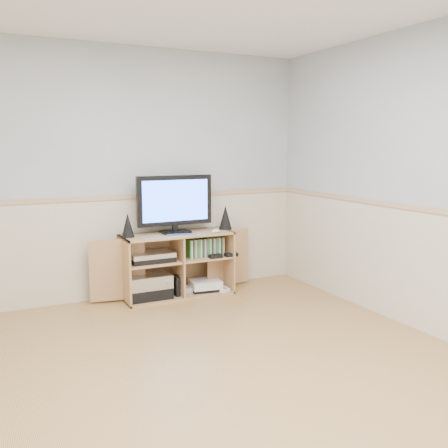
{
  "coord_description": "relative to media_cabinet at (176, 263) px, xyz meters",
  "views": [
    {
      "loc": [
        -1.25,
        -2.67,
        1.54
      ],
      "look_at": [
        0.66,
        1.2,
        0.85
      ],
      "focal_mm": 40.0,
      "sensor_mm": 36.0,
      "label": 1
    }
  ],
  "objects": [
    {
      "name": "game_cases",
      "position": [
        0.3,
        -0.07,
        0.15
      ],
      "size": [
        0.39,
        0.13,
        0.19
      ],
      "primitive_type": "cube",
      "color": "#3F8C3F",
      "rests_on": "media_cabinet"
    },
    {
      "name": "monitor",
      "position": [
        0.0,
        -0.0,
        0.63
      ],
      "size": [
        0.79,
        0.18,
        0.59
      ],
      "color": "black",
      "rests_on": "media_cabinet"
    },
    {
      "name": "media_cabinet",
      "position": [
        0.0,
        0.0,
        0.0
      ],
      "size": [
        1.75,
        0.42,
        0.65
      ],
      "color": "tan",
      "rests_on": "floor"
    },
    {
      "name": "mouse",
      "position": [
        0.37,
        -0.19,
        0.34
      ],
      "size": [
        0.11,
        0.09,
        0.04
      ],
      "primitive_type": "ellipsoid",
      "rotation": [
        0.0,
        0.0,
        0.26
      ],
      "color": "white",
      "rests_on": "media_cabinet"
    },
    {
      "name": "room",
      "position": [
        -0.58,
        -1.94,
        0.88
      ],
      "size": [
        4.04,
        4.54,
        2.54
      ],
      "color": "tan",
      "rests_on": "ground"
    },
    {
      "name": "keyboard",
      "position": [
        0.01,
        -0.19,
        0.32
      ],
      "size": [
        0.32,
        0.18,
        0.01
      ],
      "primitive_type": "cube",
      "rotation": [
        0.0,
        0.0,
        -0.2
      ],
      "color": "silver",
      "rests_on": "media_cabinet"
    },
    {
      "name": "speaker_left",
      "position": [
        -0.5,
        -0.03,
        0.44
      ],
      "size": [
        0.13,
        0.13,
        0.23
      ],
      "primitive_type": "cone",
      "color": "black",
      "rests_on": "media_cabinet"
    },
    {
      "name": "av_components",
      "position": [
        -0.3,
        -0.05,
        -0.11
      ],
      "size": [
        0.52,
        0.32,
        0.47
      ],
      "color": "black",
      "rests_on": "media_cabinet"
    },
    {
      "name": "wall_outlet",
      "position": [
        0.48,
        0.17,
        0.27
      ],
      "size": [
        0.12,
        0.03,
        0.12
      ],
      "primitive_type": "cube",
      "color": "white",
      "rests_on": "wall_back"
    },
    {
      "name": "game_consoles",
      "position": [
        0.29,
        -0.06,
        -0.26
      ],
      "size": [
        0.46,
        0.3,
        0.11
      ],
      "color": "white",
      "rests_on": "media_cabinet"
    },
    {
      "name": "speaker_right",
      "position": [
        0.56,
        -0.03,
        0.45
      ],
      "size": [
        0.14,
        0.14,
        0.25
      ],
      "primitive_type": "cone",
      "color": "black",
      "rests_on": "media_cabinet"
    }
  ]
}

